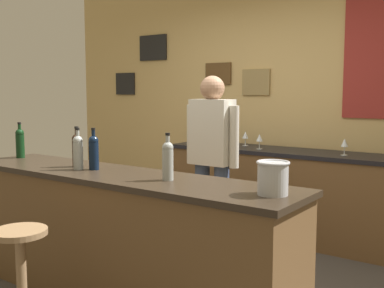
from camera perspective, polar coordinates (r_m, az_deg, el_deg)
ground_plane at (r=3.88m, az=-4.43°, el=-16.19°), size 10.00×10.00×0.00m
back_wall at (r=5.29m, az=10.00°, el=5.48°), size 6.00×0.09×2.80m
bar_counter at (r=3.45m, az=-8.88°, el=-11.03°), size 2.73×0.60×0.92m
side_counter at (r=4.89m, az=11.89°, el=-5.99°), size 2.67×0.56×0.90m
bartender at (r=4.08m, az=2.42°, el=-1.40°), size 0.52×0.21×1.62m
bar_stool at (r=3.07m, az=-19.92°, el=-13.60°), size 0.32×0.32×0.68m
wine_bottle_a at (r=4.30m, az=-20.03°, el=0.23°), size 0.07×0.07×0.31m
wine_bottle_b at (r=3.67m, az=-13.70°, el=-0.57°), size 0.07×0.07×0.31m
wine_bottle_c at (r=3.53m, az=-13.58°, el=-0.83°), size 0.07×0.07×0.31m
wine_bottle_d at (r=3.50m, az=-11.77°, el=-0.85°), size 0.07×0.07×0.31m
wine_bottle_e at (r=3.02m, az=-2.94°, el=-1.85°), size 0.07×0.07×0.31m
ice_bucket at (r=2.64m, az=9.72°, el=-3.96°), size 0.19×0.19×0.19m
wine_glass_a at (r=5.31m, az=0.81°, el=1.21°), size 0.07×0.07×0.16m
wine_glass_b at (r=5.16m, az=4.37°, el=1.05°), size 0.07×0.07×0.16m
wine_glass_c at (r=5.15m, az=6.45°, el=1.02°), size 0.07×0.07×0.16m
wine_glass_d at (r=4.87m, az=8.14°, el=0.68°), size 0.07×0.07×0.16m
wine_glass_e at (r=4.57m, az=17.92°, el=0.07°), size 0.07×0.07×0.16m
coffee_mug at (r=5.18m, az=2.52°, el=0.39°), size 0.12×0.08×0.09m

